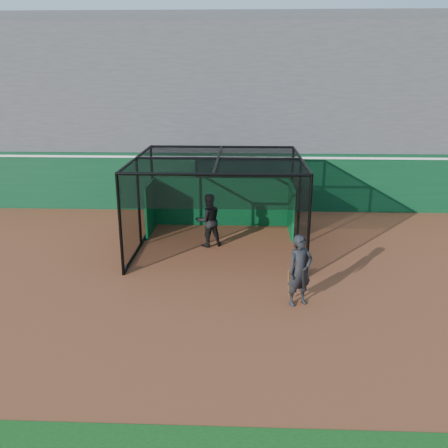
{
  "coord_description": "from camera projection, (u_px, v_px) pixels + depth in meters",
  "views": [
    {
      "loc": [
        1.63,
        -11.64,
        5.79
      ],
      "look_at": [
        1.08,
        2.0,
        1.4
      ],
      "focal_mm": 38.0,
      "sensor_mm": 36.0,
      "label": 1
    }
  ],
  "objects": [
    {
      "name": "batting_cage",
      "position": [
        218.0,
        204.0,
        16.03
      ],
      "size": [
        5.52,
        5.18,
        3.08
      ],
      "color": "black",
      "rests_on": "ground"
    },
    {
      "name": "batter",
      "position": [
        208.0,
        220.0,
        16.28
      ],
      "size": [
        1.1,
        0.99,
        1.86
      ],
      "primitive_type": "imported",
      "rotation": [
        0.0,
        0.0,
        3.52
      ],
      "color": "black",
      "rests_on": "ground"
    },
    {
      "name": "grandstand",
      "position": [
        211.0,
        100.0,
        23.21
      ],
      "size": [
        50.0,
        7.85,
        8.95
      ],
      "color": "#4C4C4F",
      "rests_on": "ground"
    },
    {
      "name": "ground",
      "position": [
        182.0,
        295.0,
        12.91
      ],
      "size": [
        120.0,
        120.0,
        0.0
      ],
      "primitive_type": "plane",
      "color": "brown",
      "rests_on": "ground"
    },
    {
      "name": "outfield_wall",
      "position": [
        205.0,
        181.0,
        20.6
      ],
      "size": [
        50.0,
        0.5,
        2.5
      ],
      "color": "#0A3A1D",
      "rests_on": "ground"
    },
    {
      "name": "on_deck_player",
      "position": [
        300.0,
        271.0,
        12.11
      ],
      "size": [
        0.82,
        0.71,
        1.89
      ],
      "color": "black",
      "rests_on": "ground"
    }
  ]
}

